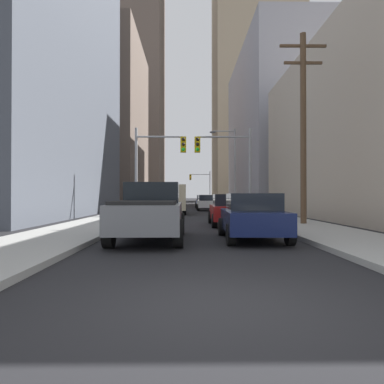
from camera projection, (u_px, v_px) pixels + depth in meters
ground_plane at (217, 307)px, 4.72m from camera, size 400.00×400.00×0.00m
sidewalk_left at (158, 205)px, 54.66m from camera, size 3.08×160.00×0.15m
sidewalk_right at (221, 205)px, 54.78m from camera, size 3.08×160.00×0.15m
pickup_truck_grey at (150, 211)px, 11.90m from camera, size 2.20×5.41×1.90m
cargo_van_beige at (173, 198)px, 28.51m from camera, size 2.16×5.26×2.26m
sedan_navy at (252, 216)px, 11.79m from camera, size 1.95×4.25×1.52m
sedan_red at (230, 210)px, 17.49m from camera, size 1.95×4.23×1.52m
sedan_white at (207, 203)px, 35.36m from camera, size 1.95×4.22×1.52m
sedan_maroon at (203, 201)px, 50.08m from camera, size 1.95×4.25×1.52m
sedan_blue at (204, 201)px, 41.81m from camera, size 1.95×4.21×1.52m
traffic_signal_near_left at (158, 157)px, 24.27m from camera, size 3.44×0.44×6.00m
traffic_signal_near_right at (226, 157)px, 24.33m from camera, size 3.81×0.44×6.00m
traffic_signal_far_right at (201, 182)px, 67.26m from camera, size 3.93×0.44×6.00m
utility_pole_right at (303, 124)px, 17.05m from camera, size 2.20×0.28×9.11m
street_lamp_right at (231, 162)px, 32.82m from camera, size 2.37×0.32×7.50m
building_left_mid_office at (80, 124)px, 55.44m from camera, size 18.53×20.78×24.93m
building_left_far_tower at (127, 87)px, 91.29m from camera, size 17.77×20.21×57.66m
building_right_mid_block at (294, 130)px, 51.55m from camera, size 15.46×27.76×21.67m
building_right_far_highrise at (256, 69)px, 94.27m from camera, size 21.48×20.13×68.94m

